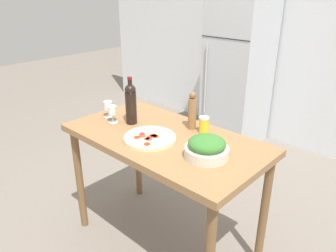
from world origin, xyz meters
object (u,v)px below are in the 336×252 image
wine_bottle (131,103)px  pepper_mill (192,111)px  homemade_pizza (150,138)px  salt_canister (204,125)px  wine_glass_near (112,111)px  wine_glass_far (108,106)px  refrigerator (238,70)px  salad_bowl (207,148)px

wine_bottle → pepper_mill: bearing=30.2°
homemade_pizza → salt_canister: size_ratio=3.08×
wine_glass_near → wine_glass_far: size_ratio=1.00×
homemade_pizza → wine_glass_near: bearing=176.5°
refrigerator → pepper_mill: bearing=-68.2°
homemade_pizza → salt_canister: (0.18, 0.34, 0.04)m
pepper_mill → homemade_pizza: 0.36m
salad_bowl → pepper_mill: bearing=140.9°
salad_bowl → salt_canister: 0.35m
wine_bottle → wine_glass_near: (-0.11, -0.08, -0.07)m
refrigerator → salt_canister: 1.87m
wine_glass_far → pepper_mill: bearing=23.7°
pepper_mill → wine_bottle: bearing=-149.8°
wine_glass_far → homemade_pizza: (0.51, -0.07, -0.07)m
refrigerator → wine_glass_near: (0.19, -2.01, 0.08)m
wine_glass_far → salt_canister: 0.74m
refrigerator → homemade_pizza: bearing=-73.6°
salt_canister → salad_bowl: bearing=-50.2°
salad_bowl → homemade_pizza: bearing=-170.5°
wine_glass_near → wine_glass_far: (-0.11, 0.04, 0.00)m
homemade_pizza → pepper_mill: bearing=76.1°
refrigerator → pepper_mill: size_ratio=6.83×
wine_bottle → pepper_mill: 0.44m
wine_glass_far → salt_canister: wine_glass_far is taller
wine_glass_far → homemade_pizza: 0.52m
pepper_mill → salt_canister: size_ratio=2.40×
wine_glass_far → homemade_pizza: wine_glass_far is taller
refrigerator → salad_bowl: refrigerator is taller
pepper_mill → homemade_pizza: (-0.08, -0.33, -0.11)m
pepper_mill → homemade_pizza: bearing=-103.9°
wine_bottle → homemade_pizza: size_ratio=1.00×
wine_glass_near → salad_bowl: size_ratio=0.48×
salad_bowl → wine_glass_near: bearing=-177.0°
wine_glass_near → salt_canister: (0.59, 0.31, -0.03)m
wine_glass_near → pepper_mill: 0.58m
refrigerator → wine_bottle: size_ratio=5.29×
wine_glass_far → refrigerator: bearing=92.5°
wine_bottle → homemade_pizza: wine_bottle is taller
salad_bowl → wine_bottle: bearing=176.8°
wine_bottle → wine_glass_far: (-0.21, -0.04, -0.07)m
refrigerator → wine_glass_far: bearing=-87.5°
wine_bottle → wine_glass_far: bearing=-169.5°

